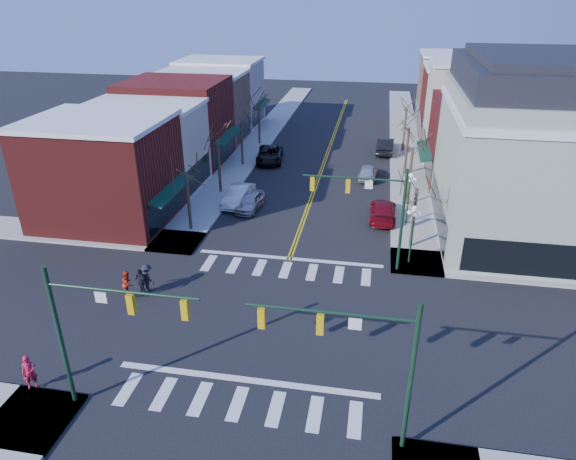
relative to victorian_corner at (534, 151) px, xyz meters
The scene contains 36 objects.
ground 22.95m from the victorian_corner, 138.69° to the right, with size 160.00×160.00×0.00m, color black.
sidewalk_left 26.67m from the victorian_corner, 167.71° to the left, with size 3.50×70.00×0.15m, color #9E9B93.
sidewalk_right 11.56m from the victorian_corner, 144.64° to the left, with size 3.50×70.00×0.15m, color #9E9B93.
bldg_left_brick_a 32.23m from the victorian_corner, behind, with size 10.00×8.50×8.00m, color maroon.
bldg_left_stucco_a 32.52m from the victorian_corner, behind, with size 10.00×7.00×7.50m, color #BFB29D.
bldg_left_brick_b 34.62m from the victorian_corner, 157.89° to the left, with size 10.00×9.00×8.50m, color maroon.
bldg_left_tan 38.51m from the victorian_corner, 146.41° to the left, with size 10.00×7.50×7.80m, color #926D50.
bldg_left_stucco_b 43.26m from the victorian_corner, 137.82° to the left, with size 10.00×8.00×8.20m, color #BFB29D.
bldg_right_brick_a 11.60m from the victorian_corner, 95.08° to the left, with size 10.00×8.50×8.00m, color maroon.
bldg_right_stucco 19.10m from the victorian_corner, 93.01° to the left, with size 10.00×7.00×10.00m, color #BFB29D.
bldg_right_brick_b 26.63m from the victorian_corner, 92.16° to the left, with size 10.00×8.00×8.50m, color maroon.
bldg_right_tan 34.58m from the victorian_corner, 91.66° to the left, with size 10.00×8.00×9.00m, color #926D50.
victorian_corner is the anchor object (origin of this frame).
traffic_mast_near_left 31.14m from the victorian_corner, 135.19° to the right, with size 6.60×0.28×7.20m.
traffic_mast_near_right 24.56m from the victorian_corner, 116.57° to the right, with size 6.60×0.28×7.20m.
traffic_mast_far_right 13.20m from the victorian_corner, 147.05° to the right, with size 6.60×0.28×7.20m.
lamppost_corner 10.89m from the victorian_corner, 144.14° to the right, with size 0.36×0.36×4.33m.
lamppost_midblock 9.10m from the victorian_corner, behind, with size 0.36×0.36×4.33m.
tree_left_a 25.51m from the victorian_corner, behind, with size 0.24×0.24×4.76m, color #382B21.
tree_left_b 25.64m from the victorian_corner, 169.76° to the left, with size 0.24×0.24×5.04m, color #382B21.
tree_left_c 28.20m from the victorian_corner, 153.34° to the left, with size 0.24×0.24×4.55m, color #382B21.
tree_left_d 32.53m from the victorian_corner, 140.54° to the left, with size 0.24×0.24×4.90m, color #382B21.
tree_right_a 9.84m from the victorian_corner, 156.63° to the right, with size 0.24×0.24×4.62m, color #382B21.
tree_right_b 10.12m from the victorian_corner, 150.95° to the left, with size 0.24×0.24×5.18m, color #382B21.
tree_right_c 15.49m from the victorian_corner, 122.94° to the left, with size 0.24×0.24×4.83m, color #382B21.
tree_right_d 22.43m from the victorian_corner, 111.56° to the left, with size 0.24×0.24×4.97m, color #382B21.
car_left_near 22.15m from the victorian_corner, behind, with size 1.70×4.21×1.44m, color #ACABB0.
car_left_mid 23.45m from the victorian_corner, behind, with size 1.66×4.76×1.57m, color white.
car_left_far 27.17m from the victorian_corner, 147.39° to the left, with size 2.62×5.68×1.58m, color black.
car_right_near 11.83m from the victorian_corner, behind, with size 2.08×5.12×1.49m, color maroon.
car_right_mid 16.93m from the victorian_corner, 137.57° to the left, with size 1.70×4.23×1.44m, color #BCBCC2.
car_right_far 22.78m from the victorian_corner, 117.28° to the left, with size 1.83×5.23×1.72m, color black.
pedestrian_red_a 34.43m from the victorian_corner, 140.79° to the right, with size 0.64×0.42×1.77m, color red.
pedestrian_red_b 29.16m from the victorian_corner, 152.17° to the right, with size 0.85×0.66×1.75m, color red.
pedestrian_dark_a 28.41m from the victorian_corner, 152.17° to the right, with size 1.04×0.43×1.78m, color black.
pedestrian_dark_b 28.00m from the victorian_corner, 153.06° to the right, with size 1.14×0.66×1.76m, color black.
Camera 1 is at (5.40, -23.29, 17.50)m, focal length 32.00 mm.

